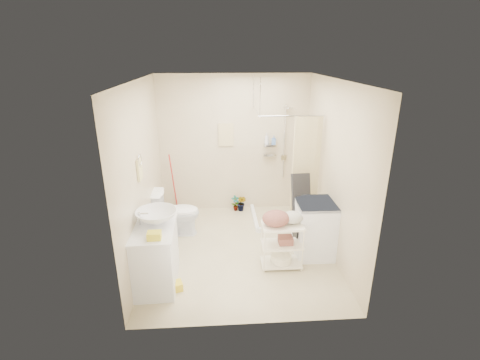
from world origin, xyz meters
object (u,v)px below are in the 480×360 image
at_px(toilet, 176,212).
at_px(laundry_rack, 282,241).
at_px(washing_machine, 315,228).
at_px(vanity, 156,254).

height_order(toilet, laundry_rack, laundry_rack).
bearing_deg(laundry_rack, washing_machine, 28.35).
height_order(washing_machine, laundry_rack, washing_machine).
bearing_deg(toilet, vanity, 176.30).
distance_m(vanity, toilet, 1.35).
relative_size(washing_machine, laundry_rack, 1.07).
xyz_separation_m(vanity, washing_machine, (2.30, 0.56, 0.01)).
relative_size(vanity, laundry_rack, 1.20).
height_order(vanity, toilet, vanity).
bearing_deg(washing_machine, vanity, -165.40).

